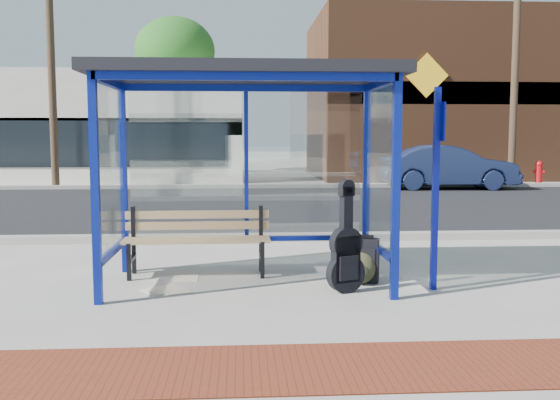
{
  "coord_description": "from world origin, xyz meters",
  "views": [
    {
      "loc": [
        -0.07,
        -6.96,
        1.68
      ],
      "look_at": [
        0.38,
        0.2,
        0.94
      ],
      "focal_mm": 40.0,
      "sensor_mm": 36.0,
      "label": 1
    }
  ],
  "objects": [
    {
      "name": "sign_post",
      "position": [
        2.04,
        -0.37,
        1.24
      ],
      "size": [
        0.09,
        0.27,
        2.2
      ],
      "rotation": [
        0.0,
        0.0,
        -0.02
      ],
      "color": "navy",
      "rests_on": "ground"
    },
    {
      "name": "storefront_white",
      "position": [
        -9.0,
        17.99,
        2.0
      ],
      "size": [
        18.0,
        6.04,
        4.0
      ],
      "color": "silver",
      "rests_on": "ground"
    },
    {
      "name": "ground",
      "position": [
        0.0,
        0.0,
        0.0
      ],
      "size": [
        120.0,
        120.0,
        0.0
      ],
      "primitive_type": "plane",
      "color": "#B2ADA0",
      "rests_on": "ground"
    },
    {
      "name": "tree_right",
      "position": [
        12.5,
        22.0,
        5.45
      ],
      "size": [
        3.6,
        3.6,
        7.03
      ],
      "color": "#4C3826",
      "rests_on": "ground"
    },
    {
      "name": "newspaper_a",
      "position": [
        -0.92,
        -0.21,
        0.0
      ],
      "size": [
        0.54,
        0.52,
        0.01
      ],
      "primitive_type": "cube",
      "rotation": [
        0.0,
        0.0,
        0.68
      ],
      "color": "white",
      "rests_on": "ground"
    },
    {
      "name": "brick_paver_strip",
      "position": [
        0.0,
        -2.6,
        0.01
      ],
      "size": [
        60.0,
        1.0,
        0.01
      ],
      "primitive_type": "cube",
      "color": "maroon",
      "rests_on": "ground"
    },
    {
      "name": "newspaper_b",
      "position": [
        -0.79,
        -0.25,
        0.0
      ],
      "size": [
        0.39,
        0.43,
        0.01
      ],
      "primitive_type": "cube",
      "rotation": [
        0.0,
        0.0,
        -1.16
      ],
      "color": "white",
      "rests_on": "ground"
    },
    {
      "name": "guitar_bag",
      "position": [
        1.05,
        -0.44,
        0.42
      ],
      "size": [
        0.43,
        0.26,
        1.15
      ],
      "rotation": [
        0.0,
        0.0,
        0.36
      ],
      "color": "black",
      "rests_on": "ground"
    },
    {
      "name": "utility_pole_west",
      "position": [
        -6.0,
        13.4,
        4.11
      ],
      "size": [
        1.6,
        0.24,
        8.0
      ],
      "color": "#4C3826",
      "rests_on": "ground"
    },
    {
      "name": "storefront_brown",
      "position": [
        8.0,
        18.49,
        3.2
      ],
      "size": [
        10.0,
        7.08,
        6.4
      ],
      "color": "#59331E",
      "rests_on": "ground"
    },
    {
      "name": "newspaper_c",
      "position": [
        -0.73,
        0.3,
        0.0
      ],
      "size": [
        0.3,
        0.37,
        0.01
      ],
      "primitive_type": "cube",
      "rotation": [
        0.0,
        0.0,
        1.59
      ],
      "color": "white",
      "rests_on": "ground"
    },
    {
      "name": "bench",
      "position": [
        -0.6,
        0.53,
        0.47
      ],
      "size": [
        1.75,
        0.45,
        0.83
      ],
      "rotation": [
        0.0,
        0.0,
        0.01
      ],
      "color": "black",
      "rests_on": "ground"
    },
    {
      "name": "suitcase",
      "position": [
        1.35,
        0.02,
        0.25
      ],
      "size": [
        0.36,
        0.29,
        0.55
      ],
      "rotation": [
        0.0,
        0.0,
        -0.31
      ],
      "color": "black",
      "rests_on": "ground"
    },
    {
      "name": "curb_far",
      "position": [
        0.0,
        13.1,
        0.06
      ],
      "size": [
        60.0,
        0.25,
        0.12
      ],
      "primitive_type": "cube",
      "color": "gray",
      "rests_on": "ground"
    },
    {
      "name": "bus_shelter",
      "position": [
        0.0,
        0.07,
        2.07
      ],
      "size": [
        3.3,
        1.8,
        2.42
      ],
      "color": "navy",
      "rests_on": "ground"
    },
    {
      "name": "parked_car",
      "position": [
        6.51,
        12.38,
        0.69
      ],
      "size": [
        4.27,
        1.66,
        1.38
      ],
      "primitive_type": "imported",
      "rotation": [
        0.0,
        0.0,
        1.52
      ],
      "color": "#1B264C",
      "rests_on": "ground"
    },
    {
      "name": "curb_near",
      "position": [
        0.0,
        2.9,
        0.06
      ],
      "size": [
        60.0,
        0.25,
        0.12
      ],
      "primitive_type": "cube",
      "color": "gray",
      "rests_on": "ground"
    },
    {
      "name": "backpack",
      "position": [
        1.29,
        -0.07,
        0.19
      ],
      "size": [
        0.38,
        0.36,
        0.4
      ],
      "rotation": [
        0.0,
        0.0,
        -0.25
      ],
      "color": "#2F311B",
      "rests_on": "ground"
    },
    {
      "name": "street_asphalt",
      "position": [
        0.0,
        8.0,
        0.0
      ],
      "size": [
        60.0,
        10.0,
        0.0
      ],
      "primitive_type": "cube",
      "color": "black",
      "rests_on": "ground"
    },
    {
      "name": "fire_hydrant",
      "position": [
        10.12,
        13.73,
        0.45
      ],
      "size": [
        0.38,
        0.25,
        0.83
      ],
      "rotation": [
        0.0,
        0.0,
        -0.38
      ],
      "color": "red",
      "rests_on": "ground"
    },
    {
      "name": "far_sidewalk",
      "position": [
        0.0,
        15.0,
        0.0
      ],
      "size": [
        60.0,
        4.0,
        0.01
      ],
      "primitive_type": "cube",
      "color": "#B2ADA0",
      "rests_on": "ground"
    },
    {
      "name": "utility_pole_east",
      "position": [
        9.0,
        13.4,
        4.11
      ],
      "size": [
        1.6,
        0.24,
        8.0
      ],
      "color": "#4C3826",
      "rests_on": "ground"
    },
    {
      "name": "tree_mid",
      "position": [
        -3.0,
        22.0,
        5.45
      ],
      "size": [
        3.6,
        3.6,
        7.03
      ],
      "color": "#4C3826",
      "rests_on": "ground"
    }
  ]
}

